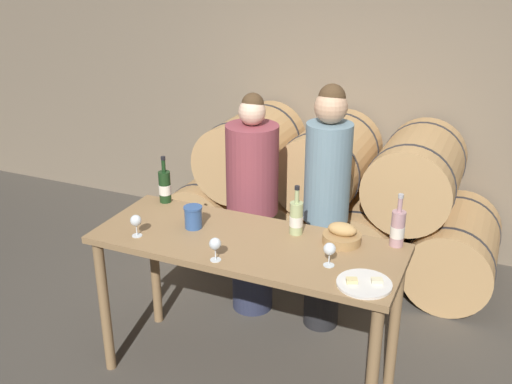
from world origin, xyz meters
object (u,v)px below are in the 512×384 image
Objects in this scene: wine_bottle_white at (296,218)px; bread_basket at (342,235)px; cheese_plate at (364,283)px; person_right at (326,207)px; wine_bottle_red at (165,186)px; blue_crock at (193,216)px; wine_glass_far_left at (136,221)px; tasting_table at (246,261)px; wine_glass_left at (215,245)px; wine_glass_center at (330,250)px; person_left at (252,206)px; wine_bottle_rose at (398,228)px.

wine_bottle_white is 1.36× the size of bread_basket.
bread_basket is at bearing 120.33° from cheese_plate.
wine_bottle_white is 0.66m from cheese_plate.
person_right reaches higher than wine_bottle_white.
wine_bottle_white is 1.08× the size of cheese_plate.
wine_bottle_red reaches higher than wine_bottle_white.
blue_crock is 1.03× the size of wine_glass_far_left.
wine_glass_left is at bearing -101.79° from tasting_table.
cheese_plate is at bearing -38.24° from wine_bottle_white.
wine_bottle_white is at bearing 141.76° from cheese_plate.
bread_basket is (0.51, 0.20, 0.18)m from tasting_table.
tasting_table is 13.51× the size of wine_glass_center.
person_left is 0.78m from wine_bottle_white.
wine_bottle_rose is 0.50m from cheese_plate.
wine_glass_far_left reaches higher than bread_basket.
bread_basket is at bearing -4.55° from wine_bottle_red.
person_right is 13.09× the size of wine_glass_far_left.
person_right is 7.87× the size of bread_basket.
tasting_table is at bearing 164.94° from cheese_plate.
wine_bottle_red is 0.87m from wine_glass_left.
wine_bottle_rose is 2.36× the size of wine_glass_center.
blue_crock reaches higher than wine_glass_center.
wine_glass_far_left is (-0.61, -0.20, 0.23)m from tasting_table.
blue_crock is at bearing 175.34° from tasting_table.
wine_bottle_red is at bearing 174.50° from wine_bottle_white.
wine_glass_left reaches higher than cheese_plate.
wine_bottle_red is 1.13× the size of cheese_plate.
wine_bottle_rose reaches higher than cheese_plate.
blue_crock is at bearing 172.72° from wine_glass_center.
wine_bottle_red is 1.01× the size of wine_bottle_rose.
blue_crock is at bearing -163.46° from wine_bottle_white.
bread_basket is 1.66× the size of wine_glass_left.
cheese_plate is at bearing -42.17° from person_left.
tasting_table is 13.51× the size of wine_glass_far_left.
wine_bottle_white is 0.41m from wine_glass_center.
wine_glass_left is 1.00× the size of wine_glass_center.
person_left is 0.94× the size of person_right.
cheese_plate is at bearing -15.06° from tasting_table.
bread_basket is 1.18m from wine_glass_far_left.
tasting_table is 13.51× the size of wine_glass_left.
wine_glass_center is (0.29, -0.29, -0.01)m from wine_bottle_white.
tasting_table is 0.57m from bread_basket.
wine_glass_left is (0.30, -0.30, 0.02)m from blue_crock.
wine_glass_center is at bearing -9.09° from tasting_table.
wine_glass_far_left reaches higher than tasting_table.
blue_crock is at bearing -169.02° from bread_basket.
cheese_plate is (0.51, -0.40, -0.09)m from wine_bottle_white.
wine_glass_left is at bearing -76.97° from person_left.
wine_bottle_white is at bearing -45.63° from person_left.
person_right is at bearing 117.79° from cheese_plate.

